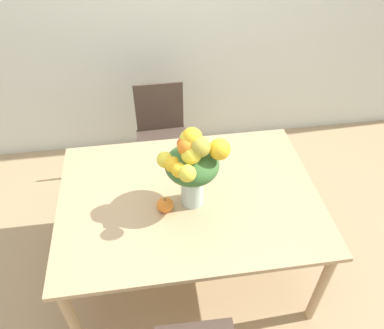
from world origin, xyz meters
name	(u,v)px	position (x,y,z in m)	size (l,w,h in m)	color
ground_plane	(190,263)	(0.00, 0.00, 0.00)	(12.00, 12.00, 0.00)	tan
wall_back	(162,4)	(0.00, 1.51, 1.35)	(8.00, 0.06, 2.70)	silver
dining_table	(189,204)	(0.00, 0.00, 0.66)	(1.57, 1.13, 0.74)	tan
flower_vase	(192,164)	(0.01, -0.06, 1.05)	(0.39, 0.36, 0.53)	#B2CCBC
pumpkin	(165,205)	(-0.15, -0.09, 0.78)	(0.10, 0.10, 0.09)	orange
dining_chair_near_window	(162,136)	(-0.10, 0.95, 0.46)	(0.42, 0.42, 0.89)	#47382D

